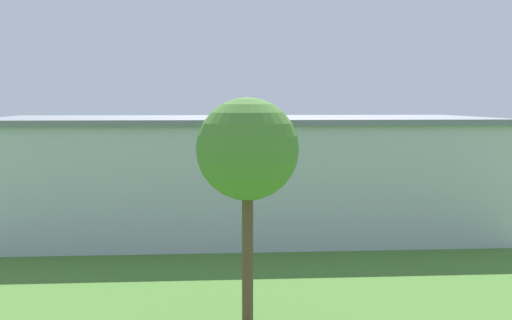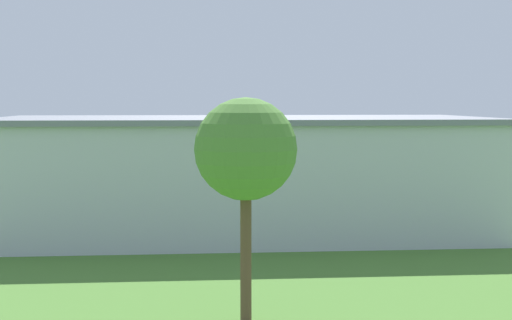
{
  "view_description": "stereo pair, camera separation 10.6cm",
  "coord_description": "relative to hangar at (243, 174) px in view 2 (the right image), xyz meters",
  "views": [
    {
      "loc": [
        1.77,
        90.95,
        8.53
      ],
      "look_at": [
        -7.26,
        16.15,
        2.7
      ],
      "focal_mm": 53.44,
      "sensor_mm": 36.0,
      "label": 1
    },
    {
      "loc": [
        1.67,
        90.96,
        8.53
      ],
      "look_at": [
        -7.26,
        16.15,
        2.7
      ],
      "focal_mm": 53.44,
      "sensor_mm": 36.0,
      "label": 2
    }
  ],
  "objects": [
    {
      "name": "person_at_fence_line",
      "position": [
        13.31,
        -14.51,
        -2.93
      ],
      "size": [
        0.45,
        0.45,
        1.65
      ],
      "color": "#B23333",
      "rests_on": "ground_plane"
    },
    {
      "name": "ground_plane",
      "position": [
        3.35,
        -41.57,
        -3.75
      ],
      "size": [
        400.0,
        400.0,
        0.0
      ],
      "primitive_type": "plane",
      "color": "#47752D"
    },
    {
      "name": "person_crossing_taxiway",
      "position": [
        12.68,
        -13.1,
        -2.88
      ],
      "size": [
        0.51,
        0.51,
        1.74
      ],
      "color": "#33723F",
      "rests_on": "ground_plane"
    },
    {
      "name": "tree_by_windsock",
      "position": [
        1.97,
        20.55,
        2.89
      ],
      "size": [
        3.95,
        3.95,
        8.69
      ],
      "color": "brown",
      "rests_on": "ground_plane"
    },
    {
      "name": "person_beside_truck",
      "position": [
        15.16,
        -14.47,
        -2.9
      ],
      "size": [
        0.48,
        0.48,
        1.71
      ],
      "color": "#B23333",
      "rests_on": "ground_plane"
    },
    {
      "name": "biplane",
      "position": [
        -6.52,
        -38.36,
        -0.25
      ],
      "size": [
        8.94,
        7.49,
        3.73
      ],
      "color": "silver"
    },
    {
      "name": "hangar",
      "position": [
        0.0,
        0.0,
        0.0
      ],
      "size": [
        32.1,
        16.11,
        7.49
      ],
      "color": "#B7BCC6",
      "rests_on": "ground_plane"
    },
    {
      "name": "car_silver",
      "position": [
        -14.11,
        -13.46,
        -2.88
      ],
      "size": [
        2.62,
        4.3,
        1.71
      ],
      "color": "#B7B7BC",
      "rests_on": "ground_plane"
    },
    {
      "name": "person_by_parked_cars",
      "position": [
        11.84,
        -17.22,
        -2.97
      ],
      "size": [
        0.49,
        0.49,
        1.57
      ],
      "color": "#B23333",
      "rests_on": "ground_plane"
    }
  ]
}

